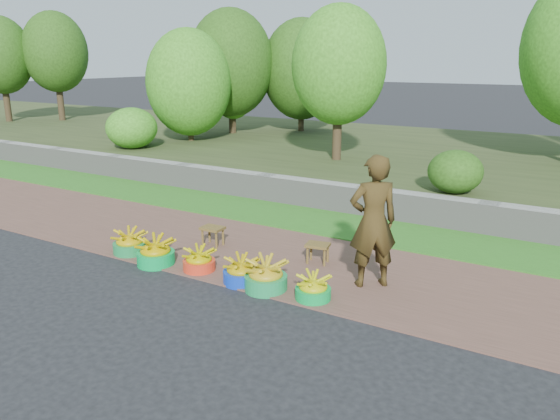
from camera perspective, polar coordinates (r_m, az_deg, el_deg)
The scene contains 14 objects.
ground_plane at distance 7.12m, azimuth -4.00°, elevation -8.50°, with size 120.00×120.00×0.00m, color black.
dirt_shoulder at distance 8.09m, azimuth 1.09°, elevation -5.34°, with size 80.00×2.50×0.02m, color brown.
grass_verge at distance 9.78m, azimuth 6.95°, elevation -1.64°, with size 80.00×1.50×0.04m, color #2E721F.
retaining_wall at distance 10.46m, azimuth 8.91°, elevation 0.89°, with size 80.00×0.35×0.55m, color gray.
earth_bank at distance 15.02m, azimuth 16.07°, elevation 4.87°, with size 80.00×10.00×0.50m, color #36421F.
basin_a at distance 8.66m, azimuth -15.43°, elevation -3.37°, with size 0.51×0.51×0.38m.
basin_b at distance 8.12m, azimuth -12.87°, elevation -4.37°, with size 0.55×0.55×0.41m.
basin_c at distance 7.78m, azimuth -8.46°, elevation -5.28°, with size 0.46×0.46×0.34m.
basin_d at distance 7.31m, azimuth -4.08°, elevation -6.45°, with size 0.48×0.48×0.36m.
basin_e at distance 7.08m, azimuth -1.49°, elevation -6.96°, with size 0.56×0.56×0.42m.
basin_f at distance 6.83m, azimuth 3.48°, elevation -8.22°, with size 0.45×0.45×0.33m.
stool_left at distance 8.70m, azimuth -7.06°, elevation -2.16°, with size 0.36×0.28×0.31m.
stool_right at distance 7.93m, azimuth 3.96°, elevation -3.95°, with size 0.37×0.31×0.29m.
vendor_woman at distance 7.06m, azimuth 9.70°, elevation -1.19°, with size 0.63×0.42×1.74m, color black.
Camera 1 is at (3.76, -5.30, 2.91)m, focal length 35.00 mm.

